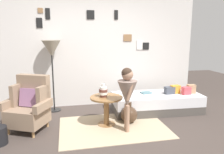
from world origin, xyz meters
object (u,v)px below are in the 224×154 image
armchair (29,106)px  vase_striped (103,91)px  daybed (156,103)px  person_child (127,91)px  book_on_daybed (146,93)px  side_table (106,105)px  floor_lamp (52,51)px  demijohn_near (129,115)px

armchair → vase_striped: 1.34m
daybed → person_child: bearing=-137.8°
armchair → book_on_daybed: bearing=11.7°
side_table → floor_lamp: floor_lamp is taller
book_on_daybed → demijohn_near: size_ratio=0.54×
person_child → armchair: bearing=165.1°
side_table → book_on_daybed: 1.17m
armchair → side_table: size_ratio=1.61×
vase_striped → floor_lamp: size_ratio=0.16×
floor_lamp → demijohn_near: (1.44, -1.02, -1.17)m
daybed → person_child: size_ratio=1.70×
daybed → side_table: 1.32m
daybed → book_on_daybed: (-0.21, 0.11, 0.22)m
person_child → demijohn_near: 0.67m
armchair → floor_lamp: size_ratio=0.62×
vase_striped → floor_lamp: 1.55m
armchair → side_table: bearing=-4.3°
daybed → book_on_daybed: 0.32m
armchair → demijohn_near: armchair is taller
armchair → vase_striped: (1.32, -0.09, 0.21)m
daybed → side_table: size_ratio=3.20×
armchair → daybed: 2.63m
side_table → vase_striped: 0.26m
armchair → daybed: size_ratio=0.50×
person_child → book_on_daybed: 1.21m
vase_striped → demijohn_near: bearing=-0.8°
side_table → demijohn_near: 0.50m
daybed → person_child: person_child is taller
armchair → floor_lamp: floor_lamp is taller
book_on_daybed → demijohn_near: 0.85m
daybed → demijohn_near: bearing=-147.9°
daybed → floor_lamp: 2.54m
daybed → floor_lamp: bearing=166.4°
side_table → armchair: bearing=175.7°
person_child → demijohn_near: size_ratio=2.77×
side_table → person_child: person_child is taller
vase_striped → armchair: bearing=175.9°
demijohn_near → book_on_daybed: bearing=46.4°
armchair → side_table: (1.37, -0.10, -0.04)m
armchair → vase_striped: size_ratio=3.84×
vase_striped → book_on_daybed: bearing=28.8°
armchair → demijohn_near: 1.84m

